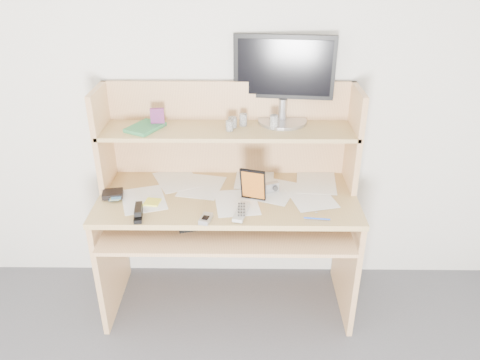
{
  "coord_description": "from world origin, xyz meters",
  "views": [
    {
      "loc": [
        0.09,
        -0.74,
        2.0
      ],
      "look_at": [
        0.07,
        1.43,
        0.87
      ],
      "focal_mm": 35.0,
      "sensor_mm": 36.0,
      "label": 1
    }
  ],
  "objects_px": {
    "game_case": "(253,185)",
    "monitor": "(284,77)",
    "keyboard": "(221,216)",
    "tv_remote": "(241,212)",
    "desk": "(228,197)"
  },
  "relations": [
    {
      "from": "keyboard",
      "to": "monitor",
      "type": "height_order",
      "value": "monitor"
    },
    {
      "from": "keyboard",
      "to": "tv_remote",
      "type": "relative_size",
      "value": 2.73
    },
    {
      "from": "tv_remote",
      "to": "monitor",
      "type": "xyz_separation_m",
      "value": [
        0.22,
        0.47,
        0.57
      ]
    },
    {
      "from": "desk",
      "to": "keyboard",
      "type": "xyz_separation_m",
      "value": [
        -0.04,
        -0.16,
        -0.03
      ]
    },
    {
      "from": "desk",
      "to": "tv_remote",
      "type": "bearing_deg",
      "value": -74.55
    },
    {
      "from": "desk",
      "to": "tv_remote",
      "type": "height_order",
      "value": "desk"
    },
    {
      "from": "tv_remote",
      "to": "monitor",
      "type": "bearing_deg",
      "value": 77.19
    },
    {
      "from": "desk",
      "to": "monitor",
      "type": "xyz_separation_m",
      "value": [
        0.3,
        0.19,
        0.64
      ]
    },
    {
      "from": "desk",
      "to": "keyboard",
      "type": "distance_m",
      "value": 0.16
    },
    {
      "from": "tv_remote",
      "to": "game_case",
      "type": "bearing_deg",
      "value": 78.81
    },
    {
      "from": "game_case",
      "to": "monitor",
      "type": "distance_m",
      "value": 0.61
    },
    {
      "from": "desk",
      "to": "tv_remote",
      "type": "xyz_separation_m",
      "value": [
        0.08,
        -0.27,
        0.07
      ]
    },
    {
      "from": "keyboard",
      "to": "game_case",
      "type": "height_order",
      "value": "game_case"
    },
    {
      "from": "keyboard",
      "to": "game_case",
      "type": "xyz_separation_m",
      "value": [
        0.17,
        0.01,
        0.18
      ]
    },
    {
      "from": "monitor",
      "to": "desk",
      "type": "bearing_deg",
      "value": -140.95
    }
  ]
}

